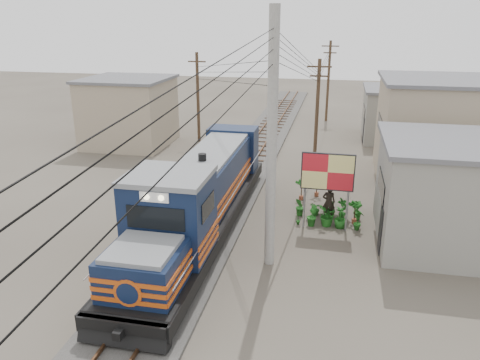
% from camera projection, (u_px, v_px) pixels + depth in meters
% --- Properties ---
extents(ground, '(120.00, 120.00, 0.00)m').
position_uv_depth(ground, '(191.00, 249.00, 20.39)').
color(ground, '#473F35').
rests_on(ground, ground).
extents(ballast, '(3.60, 70.00, 0.16)m').
position_uv_depth(ballast, '(239.00, 175.00, 29.59)').
color(ballast, '#595651').
rests_on(ballast, ground).
extents(track, '(1.15, 70.00, 0.12)m').
position_uv_depth(track, '(239.00, 172.00, 29.53)').
color(track, '#51331E').
rests_on(track, ground).
extents(locomotive, '(3.04, 16.55, 4.10)m').
position_uv_depth(locomotive, '(200.00, 199.00, 21.13)').
color(locomotive, black).
rests_on(locomotive, ground).
extents(utility_pole_main, '(0.40, 0.40, 10.00)m').
position_uv_depth(utility_pole_main, '(272.00, 145.00, 17.59)').
color(utility_pole_main, '#9E9B93').
rests_on(utility_pole_main, ground).
extents(wooden_pole_mid, '(1.60, 0.24, 7.00)m').
position_uv_depth(wooden_pole_mid, '(317.00, 110.00, 31.22)').
color(wooden_pole_mid, '#4C3826').
rests_on(wooden_pole_mid, ground).
extents(wooden_pole_far, '(1.60, 0.24, 7.50)m').
position_uv_depth(wooden_pole_far, '(328.00, 80.00, 44.01)').
color(wooden_pole_far, '#4C3826').
rests_on(wooden_pole_far, ground).
extents(wooden_pole_left, '(1.60, 0.24, 7.00)m').
position_uv_depth(wooden_pole_left, '(198.00, 96.00, 36.76)').
color(wooden_pole_left, '#4C3826').
rests_on(wooden_pole_left, ground).
extents(power_lines, '(9.65, 19.00, 3.30)m').
position_uv_depth(power_lines, '(231.00, 55.00, 25.76)').
color(power_lines, black).
rests_on(power_lines, ground).
extents(shophouse_front, '(7.35, 6.30, 4.70)m').
position_uv_depth(shophouse_front, '(466.00, 194.00, 20.14)').
color(shophouse_front, gray).
rests_on(shophouse_front, ground).
extents(shophouse_mid, '(8.40, 7.35, 6.20)m').
position_uv_depth(shophouse_mid, '(449.00, 131.00, 28.01)').
color(shophouse_mid, gray).
rests_on(shophouse_mid, ground).
extents(shophouse_back, '(6.30, 6.30, 4.20)m').
position_uv_depth(shophouse_back, '(402.00, 114.00, 37.87)').
color(shophouse_back, gray).
rests_on(shophouse_back, ground).
extents(shophouse_left, '(6.30, 6.30, 5.20)m').
position_uv_depth(shophouse_left, '(129.00, 111.00, 36.24)').
color(shophouse_left, gray).
rests_on(shophouse_left, ground).
extents(billboard, '(2.43, 0.16, 3.75)m').
position_uv_depth(billboard, '(328.00, 174.00, 21.37)').
color(billboard, '#99999E').
rests_on(billboard, ground).
extents(market_umbrella, '(2.55, 2.55, 2.46)m').
position_uv_depth(market_umbrella, '(331.00, 173.00, 23.38)').
color(market_umbrella, black).
rests_on(market_umbrella, ground).
extents(vendor, '(0.67, 0.47, 1.75)m').
position_uv_depth(vendor, '(329.00, 202.00, 23.15)').
color(vendor, black).
rests_on(vendor, ground).
extents(plant_nursery, '(3.42, 2.12, 1.12)m').
position_uv_depth(plant_nursery, '(330.00, 214.00, 22.77)').
color(plant_nursery, '#1E631C').
rests_on(plant_nursery, ground).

